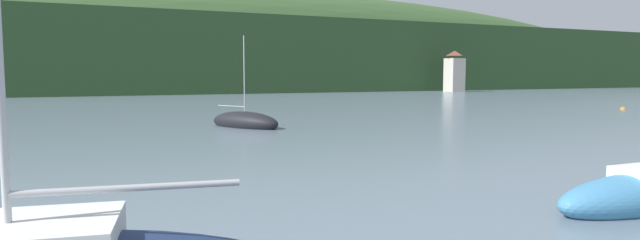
# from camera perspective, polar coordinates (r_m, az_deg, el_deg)

# --- Properties ---
(wooded_hillside) EXTENTS (352.00, 51.70, 38.89)m
(wooded_hillside) POSITION_cam_1_polar(r_m,az_deg,el_deg) (125.97, -9.75, 6.10)
(wooded_hillside) COLOR #2D4C28
(wooded_hillside) RESTS_ON ground_plane
(shore_building_westcentral) EXTENTS (3.28, 3.22, 8.29)m
(shore_building_westcentral) POSITION_cam_1_polar(r_m,az_deg,el_deg) (109.43, 14.49, 5.12)
(shore_building_westcentral) COLOR beige
(shore_building_westcentral) RESTS_ON ground_plane
(sailboat_far_3) EXTENTS (4.47, 6.01, 6.57)m
(sailboat_far_3) POSITION_cam_1_polar(r_m,az_deg,el_deg) (35.66, -8.23, -0.24)
(sailboat_far_3) COLOR black
(sailboat_far_3) RESTS_ON ground_plane
(mooring_buoy_mid) EXTENTS (0.54, 0.54, 0.54)m
(mooring_buoy_mid) POSITION_cam_1_polar(r_m,az_deg,el_deg) (61.32, 30.22, 1.00)
(mooring_buoy_mid) COLOR orange
(mooring_buoy_mid) RESTS_ON ground_plane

